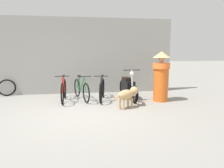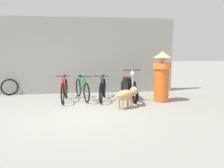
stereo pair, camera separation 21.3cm
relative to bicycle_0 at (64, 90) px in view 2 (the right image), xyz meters
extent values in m
plane|color=gray|center=(0.62, -1.71, -0.36)|extent=(60.00, 60.00, 0.00)
cube|color=gray|center=(0.62, 1.45, 1.11)|extent=(7.32, 0.20, 2.95)
torus|color=black|center=(-0.01, -0.49, -0.02)|extent=(0.06, 0.68, 0.68)
torus|color=black|center=(0.01, 0.48, -0.02)|extent=(0.06, 0.68, 0.68)
cylinder|color=red|center=(0.00, -0.11, 0.20)|extent=(0.04, 0.48, 0.56)
cylinder|color=red|center=(0.00, 0.17, 0.18)|extent=(0.03, 0.13, 0.52)
cylinder|color=red|center=(0.00, -0.06, 0.46)|extent=(0.04, 0.56, 0.06)
cylinder|color=red|center=(0.01, 0.30, -0.05)|extent=(0.04, 0.37, 0.08)
cylinder|color=red|center=(0.01, 0.35, 0.21)|extent=(0.04, 0.29, 0.48)
cylinder|color=red|center=(-0.01, -0.41, 0.22)|extent=(0.03, 0.17, 0.50)
cube|color=black|center=(0.01, 0.22, 0.47)|extent=(0.07, 0.18, 0.05)
cylinder|color=black|center=(-0.01, -0.34, 0.51)|extent=(0.46, 0.04, 0.02)
torus|color=black|center=(0.73, -0.35, -0.04)|extent=(0.22, 0.64, 0.65)
torus|color=black|center=(0.44, 0.69, -0.04)|extent=(0.22, 0.64, 0.65)
cylinder|color=#1E7238|center=(0.62, 0.05, 0.18)|extent=(0.17, 0.52, 0.54)
cylinder|color=#1E7238|center=(0.54, 0.35, 0.16)|extent=(0.06, 0.14, 0.50)
cylinder|color=#1E7238|center=(0.60, 0.10, 0.42)|extent=(0.19, 0.61, 0.06)
cylinder|color=#1E7238|center=(0.50, 0.49, -0.06)|extent=(0.14, 0.40, 0.08)
cylinder|color=#1E7238|center=(0.48, 0.54, 0.18)|extent=(0.11, 0.32, 0.46)
cylinder|color=#1E7238|center=(0.71, -0.28, 0.20)|extent=(0.08, 0.19, 0.48)
cube|color=black|center=(0.52, 0.40, 0.43)|extent=(0.12, 0.19, 0.05)
cylinder|color=black|center=(0.69, -0.20, 0.48)|extent=(0.45, 0.15, 0.02)
torus|color=black|center=(1.19, -0.50, -0.03)|extent=(0.18, 0.67, 0.67)
torus|color=black|center=(1.38, 0.48, -0.03)|extent=(0.18, 0.67, 0.67)
cylinder|color=black|center=(1.26, -0.12, 0.19)|extent=(0.12, 0.49, 0.56)
cylinder|color=black|center=(1.32, 0.16, 0.17)|extent=(0.05, 0.13, 0.51)
cylinder|color=black|center=(1.27, -0.07, 0.44)|extent=(0.14, 0.57, 0.06)
cylinder|color=black|center=(1.34, 0.30, -0.05)|extent=(0.10, 0.38, 0.08)
cylinder|color=black|center=(1.35, 0.34, 0.20)|extent=(0.08, 0.30, 0.47)
cylinder|color=black|center=(1.20, -0.43, 0.21)|extent=(0.06, 0.18, 0.49)
cube|color=black|center=(1.32, 0.21, 0.45)|extent=(0.10, 0.19, 0.05)
cylinder|color=black|center=(1.22, -0.36, 0.50)|extent=(0.46, 0.11, 0.02)
torus|color=black|center=(2.25, -0.65, -0.07)|extent=(0.14, 0.60, 0.59)
torus|color=black|center=(2.15, 0.70, -0.07)|extent=(0.14, 0.60, 0.59)
cube|color=black|center=(2.20, 0.03, 0.10)|extent=(0.34, 0.77, 0.37)
cube|color=black|center=(2.19, 0.16, 0.33)|extent=(0.28, 0.50, 0.10)
cylinder|color=silver|center=(2.23, -0.40, 0.39)|extent=(0.06, 0.15, 0.59)
cylinder|color=silver|center=(2.24, -0.55, 0.01)|extent=(0.06, 0.23, 0.20)
cylinder|color=black|center=(2.23, -0.35, 0.68)|extent=(0.58, 0.07, 0.03)
sphere|color=silver|center=(2.23, -0.38, 0.56)|extent=(0.15, 0.15, 0.14)
ellipsoid|color=tan|center=(1.84, -1.21, 0.04)|extent=(0.62, 0.54, 0.30)
cylinder|color=tan|center=(1.95, -1.05, -0.22)|extent=(0.09, 0.09, 0.29)
cylinder|color=tan|center=(2.03, -1.19, -0.22)|extent=(0.09, 0.09, 0.29)
cylinder|color=tan|center=(1.66, -1.23, -0.22)|extent=(0.09, 0.09, 0.29)
cylinder|color=tan|center=(1.74, -1.37, -0.22)|extent=(0.09, 0.09, 0.29)
sphere|color=tan|center=(2.14, -1.03, 0.12)|extent=(0.35, 0.35, 0.25)
ellipsoid|color=tan|center=(2.23, -0.98, 0.10)|extent=(0.17, 0.16, 0.10)
cylinder|color=tan|center=(1.53, -1.40, 0.01)|extent=(0.23, 0.17, 0.16)
cylinder|color=orange|center=(3.20, -0.47, 0.27)|extent=(0.64, 0.64, 1.27)
cylinder|color=orange|center=(3.20, -0.47, 0.82)|extent=(0.75, 0.75, 0.18)
sphere|color=tan|center=(3.20, -0.47, 1.03)|extent=(0.27, 0.27, 0.20)
cone|color=tan|center=(3.20, -0.47, 1.18)|extent=(0.77, 0.77, 0.20)
torus|color=black|center=(-2.13, 1.20, -0.05)|extent=(0.61, 0.26, 0.63)
camera|label=1|loc=(0.47, -7.30, 1.28)|focal=35.00mm
camera|label=2|loc=(0.68, -7.33, 1.28)|focal=35.00mm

